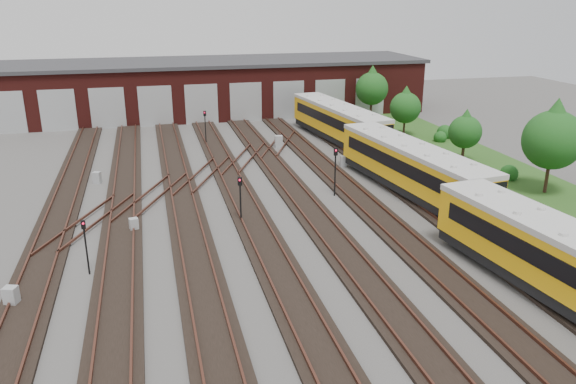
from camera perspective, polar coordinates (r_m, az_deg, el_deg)
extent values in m
plane|color=#403E3B|center=(32.54, 1.16, -5.24)|extent=(120.00, 120.00, 0.00)
cube|color=black|center=(32.11, -23.91, -7.18)|extent=(2.40, 70.00, 0.18)
cube|color=#542D21|center=(32.19, -25.21, -6.99)|extent=(0.10, 70.00, 0.15)
cube|color=#542D21|center=(31.92, -22.68, -6.84)|extent=(0.10, 70.00, 0.15)
cube|color=black|center=(31.60, -16.74, -6.71)|extent=(2.40, 70.00, 0.18)
cube|color=#542D21|center=(31.59, -18.07, -6.53)|extent=(0.10, 70.00, 0.15)
cube|color=#542D21|center=(31.49, -15.46, -6.34)|extent=(0.10, 70.00, 0.15)
cube|color=black|center=(31.59, -9.46, -6.12)|extent=(2.40, 70.00, 0.18)
cube|color=#542D21|center=(31.48, -10.78, -5.96)|extent=(0.10, 70.00, 0.15)
cube|color=#542D21|center=(31.57, -8.17, -5.74)|extent=(0.10, 70.00, 0.15)
cube|color=black|center=(32.08, -2.30, -5.45)|extent=(2.40, 70.00, 0.18)
cube|color=#542D21|center=(31.89, -3.57, -5.30)|extent=(0.10, 70.00, 0.15)
cube|color=#542D21|center=(32.15, -1.05, -5.05)|extent=(0.10, 70.00, 0.15)
cube|color=black|center=(33.05, 4.52, -4.73)|extent=(2.40, 70.00, 0.18)
cube|color=#542D21|center=(32.78, 3.33, -4.59)|extent=(0.10, 70.00, 0.15)
cube|color=#542D21|center=(33.21, 5.70, -4.33)|extent=(0.10, 70.00, 0.15)
cube|color=black|center=(34.46, 10.85, -3.99)|extent=(2.40, 70.00, 0.18)
cube|color=#542D21|center=(34.11, 9.77, -3.87)|extent=(0.10, 70.00, 0.15)
cube|color=#542D21|center=(34.69, 11.95, -3.61)|extent=(0.10, 70.00, 0.15)
cube|color=black|center=(36.26, 16.62, -3.29)|extent=(2.40, 70.00, 0.18)
cube|color=#542D21|center=(35.85, 15.65, -3.17)|extent=(0.10, 70.00, 0.15)
cube|color=#542D21|center=(36.56, 17.61, -2.92)|extent=(0.10, 70.00, 0.15)
cube|color=black|center=(38.39, 21.78, -2.62)|extent=(2.40, 70.00, 0.18)
cube|color=#542D21|center=(37.93, 20.92, -2.50)|extent=(0.10, 70.00, 0.15)
cube|color=#542D21|center=(38.75, 22.67, -2.28)|extent=(0.10, 70.00, 0.15)
cube|color=#542D21|center=(40.76, -13.56, -0.26)|extent=(5.40, 9.62, 0.15)
cube|color=#542D21|center=(44.73, -8.56, 1.81)|extent=(5.40, 9.62, 0.15)
cube|color=#542D21|center=(49.03, -4.41, 3.51)|extent=(5.40, 9.62, 0.15)
cube|color=#542D21|center=(37.22, -19.56, -2.75)|extent=(5.40, 9.62, 0.15)
cube|color=#542D21|center=(53.59, -0.93, 4.93)|extent=(5.40, 9.62, 0.15)
cube|color=#4A1512|center=(69.80, -7.67, 10.41)|extent=(50.00, 12.00, 6.00)
cube|color=#323235|center=(69.40, -7.78, 12.98)|extent=(51.00, 12.50, 0.40)
cube|color=#A7ABAD|center=(65.09, -26.69, 7.20)|extent=(3.60, 0.12, 4.40)
cube|color=#A7ABAD|center=(64.19, -22.32, 7.67)|extent=(3.60, 0.12, 4.40)
cube|color=#A7ABAD|center=(63.67, -17.84, 8.10)|extent=(3.60, 0.12, 4.40)
cube|color=#A7ABAD|center=(63.55, -13.31, 8.48)|extent=(3.60, 0.12, 4.40)
cube|color=#A7ABAD|center=(63.82, -8.77, 8.81)|extent=(3.60, 0.12, 4.40)
cube|color=#A7ABAD|center=(64.47, -4.30, 9.08)|extent=(3.60, 0.12, 4.40)
cube|color=#A7ABAD|center=(65.50, 0.07, 9.29)|extent=(3.60, 0.12, 4.40)
cube|color=#A7ABAD|center=(66.89, 4.28, 9.45)|extent=(3.60, 0.12, 4.40)
cube|color=#A7ABAD|center=(68.62, 8.30, 9.55)|extent=(3.60, 0.12, 4.40)
cube|color=#244818|center=(48.90, 19.89, 2.08)|extent=(8.00, 55.00, 0.05)
cube|color=black|center=(29.02, 26.35, -9.17)|extent=(4.36, 16.09, 0.64)
cube|color=yellow|center=(28.40, 26.79, -6.51)|extent=(4.67, 16.13, 2.33)
cube|color=silver|center=(27.90, 27.19, -4.05)|extent=(4.78, 16.14, 0.32)
cube|color=black|center=(27.32, 24.87, -6.59)|extent=(1.77, 13.90, 0.90)
cube|color=black|center=(41.28, 12.30, 0.66)|extent=(4.36, 16.09, 0.64)
cube|color=yellow|center=(40.84, 12.45, 2.63)|extent=(4.67, 16.13, 2.33)
cube|color=silver|center=(40.49, 12.58, 4.43)|extent=(4.78, 16.14, 0.32)
cube|color=black|center=(40.03, 10.79, 2.81)|extent=(1.77, 13.90, 0.90)
cube|color=black|center=(41.54, 14.09, 3.16)|extent=(1.77, 13.90, 0.90)
cube|color=black|center=(55.47, 5.06, 5.76)|extent=(4.36, 16.09, 0.64)
cube|color=yellow|center=(55.15, 5.10, 7.27)|extent=(4.67, 16.13, 2.33)
cube|color=silver|center=(54.89, 5.14, 8.62)|extent=(4.78, 16.14, 0.32)
cube|color=black|center=(54.50, 3.78, 7.44)|extent=(1.77, 13.90, 0.90)
cube|color=black|center=(55.72, 6.42, 7.62)|extent=(1.77, 13.90, 0.90)
cylinder|color=black|center=(30.32, -19.77, -5.73)|extent=(0.09, 0.09, 2.53)
cube|color=black|center=(29.75, -20.09, -3.13)|extent=(0.24, 0.16, 0.45)
sphere|color=#FE0E37|center=(29.64, -20.12, -3.03)|extent=(0.11, 0.11, 0.11)
cylinder|color=black|center=(35.13, -4.84, -1.23)|extent=(0.11, 0.11, 2.48)
cube|color=black|center=(34.63, -4.91, 1.10)|extent=(0.30, 0.22, 0.53)
sphere|color=#FE0E37|center=(34.50, -4.88, 1.21)|extent=(0.13, 0.13, 0.13)
cylinder|color=black|center=(54.31, -8.38, 6.18)|extent=(0.10, 0.10, 2.83)
cube|color=black|center=(53.96, -8.46, 7.90)|extent=(0.28, 0.21, 0.49)
sphere|color=#FE0E37|center=(53.85, -8.46, 7.98)|extent=(0.12, 0.12, 0.12)
cylinder|color=black|center=(39.85, 4.80, 1.66)|extent=(0.11, 0.11, 3.00)
cube|color=black|center=(39.36, 4.87, 4.12)|extent=(0.30, 0.21, 0.54)
sphere|color=#FE0E37|center=(39.23, 4.92, 4.23)|extent=(0.13, 0.13, 0.13)
cube|color=#A1A4A6|center=(29.02, -26.30, -9.51)|extent=(0.72, 0.66, 0.98)
cube|color=#A1A4A6|center=(45.11, -18.83, 1.38)|extent=(0.67, 0.62, 0.91)
cube|color=#A1A4A6|center=(35.23, -15.39, -3.24)|extent=(0.60, 0.53, 0.85)
cube|color=#A1A4A6|center=(47.40, 5.67, 3.16)|extent=(0.61, 0.54, 0.89)
cube|color=#A1A4A6|center=(53.12, -0.95, 5.15)|extent=(0.74, 0.64, 1.14)
cylinder|color=#372219|center=(58.69, 11.69, 6.34)|extent=(0.21, 0.21, 1.60)
sphere|color=#154A15|center=(58.27, 11.84, 8.38)|extent=(3.11, 3.11, 3.11)
cone|color=#154A15|center=(58.08, 11.91, 9.46)|extent=(2.67, 2.67, 2.22)
cylinder|color=#372219|center=(66.60, 8.41, 8.17)|extent=(0.26, 0.26, 1.92)
sphere|color=#154A15|center=(66.17, 8.52, 10.34)|extent=(3.73, 3.73, 3.73)
cone|color=#154A15|center=(65.98, 8.57, 11.49)|extent=(3.20, 3.20, 2.66)
cylinder|color=#372219|center=(44.52, 24.79, 1.23)|extent=(0.25, 0.25, 2.15)
sphere|color=#154A15|center=(43.81, 25.30, 4.80)|extent=(4.19, 4.19, 4.19)
cone|color=#154A15|center=(43.51, 25.58, 6.70)|extent=(3.59, 3.59, 2.99)
cylinder|color=#372219|center=(50.62, 17.33, 3.73)|extent=(0.26, 0.26, 1.44)
sphere|color=#154A15|center=(50.17, 17.55, 5.84)|extent=(2.79, 2.79, 2.79)
cone|color=#154A15|center=(49.97, 17.66, 6.95)|extent=(2.39, 2.39, 1.99)
sphere|color=#154A15|center=(46.78, 21.56, 1.99)|extent=(1.40, 1.40, 1.40)
sphere|color=#154A15|center=(57.20, 15.21, 5.55)|extent=(1.25, 1.25, 1.25)
sphere|color=#154A15|center=(58.81, 15.65, 6.05)|extent=(1.60, 1.60, 1.60)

